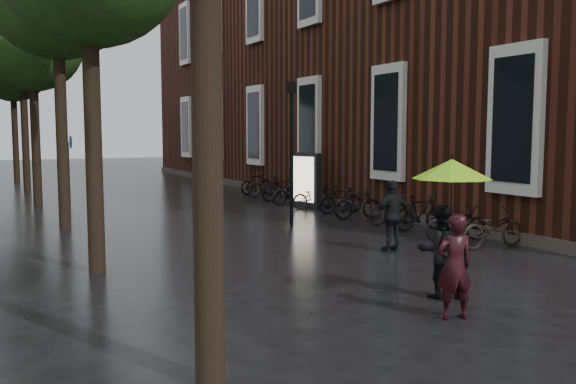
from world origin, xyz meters
TOP-DOWN VIEW (x-y plane):
  - ground at (0.00, 0.00)m, footprint 120.00×120.00m
  - brick_building at (10.47, 19.46)m, footprint 10.20×33.20m
  - street_trees at (-3.99, 15.91)m, footprint 4.33×34.03m
  - person_burgundy at (-0.06, 1.56)m, footprint 0.64×0.50m
  - person_black at (0.56, 2.55)m, footprint 0.93×0.85m
  - lime_umbrella at (0.32, 2.07)m, footprint 1.21×1.21m
  - pedestrian_walking at (2.24, 6.04)m, footprint 0.96×0.41m
  - parked_bicycles at (4.58, 11.83)m, footprint 2.02×14.43m
  - ad_lightbox at (4.41, 13.93)m, footprint 0.30×1.30m
  - lamp_post at (1.99, 10.48)m, footprint 0.21×0.21m
  - cycle_sign at (-2.99, 18.29)m, footprint 0.14×0.47m

SIDE VIEW (x-z plane):
  - ground at x=0.00m, z-range 0.00..0.00m
  - parked_bicycles at x=4.58m, z-range -0.03..0.96m
  - person_black at x=0.56m, z-range 0.00..1.53m
  - person_burgundy at x=-0.06m, z-range 0.00..1.54m
  - pedestrian_walking at x=2.24m, z-range 0.00..1.62m
  - ad_lightbox at x=4.41m, z-range 0.00..1.97m
  - cycle_sign at x=-2.99m, z-range 0.42..2.99m
  - lime_umbrella at x=0.32m, z-range 1.25..3.03m
  - lamp_post at x=1.99m, z-range 0.44..4.57m
  - brick_building at x=10.47m, z-range -0.01..11.99m
  - street_trees at x=-3.99m, z-range 1.88..10.79m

